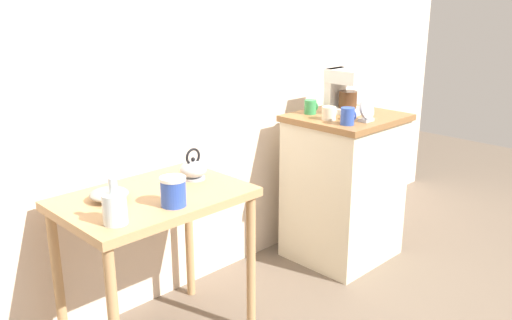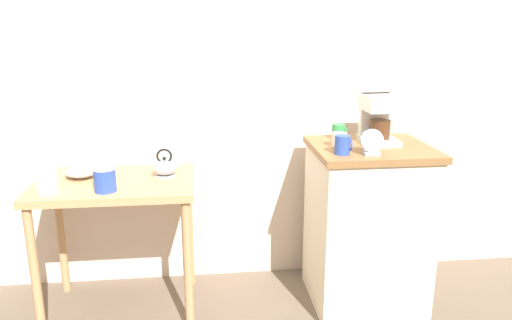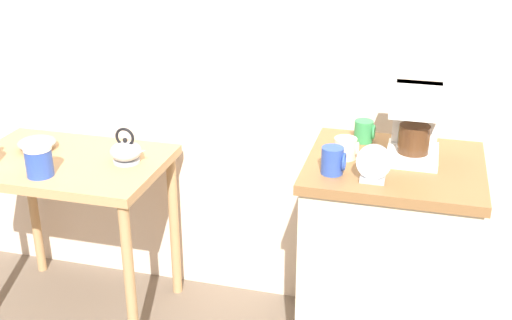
# 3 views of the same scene
# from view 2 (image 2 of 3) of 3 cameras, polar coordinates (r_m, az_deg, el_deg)

# --- Properties ---
(ground_plane) EXTENTS (8.00, 8.00, 0.00)m
(ground_plane) POSITION_cam_2_polar(r_m,az_deg,el_deg) (2.95, -1.54, -16.02)
(ground_plane) COLOR #6B5B4C
(back_wall) EXTENTS (4.40, 0.10, 2.80)m
(back_wall) POSITION_cam_2_polar(r_m,az_deg,el_deg) (2.93, -0.47, 12.75)
(back_wall) COLOR beige
(back_wall) RESTS_ON ground_plane
(wooden_table) EXTENTS (0.82, 0.56, 0.75)m
(wooden_table) POSITION_cam_2_polar(r_m,az_deg,el_deg) (2.72, -15.73, -4.40)
(wooden_table) COLOR tan
(wooden_table) RESTS_ON ground_plane
(kitchen_counter) EXTENTS (0.62, 0.56, 0.91)m
(kitchen_counter) POSITION_cam_2_polar(r_m,az_deg,el_deg) (2.85, 12.49, -7.26)
(kitchen_counter) COLOR beige
(kitchen_counter) RESTS_ON ground_plane
(bowl_stoneware) EXTENTS (0.16, 0.16, 0.05)m
(bowl_stoneware) POSITION_cam_2_polar(r_m,az_deg,el_deg) (2.77, -19.35, -1.32)
(bowl_stoneware) COLOR #9E998C
(bowl_stoneware) RESTS_ON wooden_table
(teakettle) EXTENTS (0.16, 0.13, 0.15)m
(teakettle) POSITION_cam_2_polar(r_m,az_deg,el_deg) (2.67, -10.35, -0.84)
(teakettle) COLOR #B2B5BA
(teakettle) RESTS_ON wooden_table
(glass_carafe_vase) EXTENTS (0.09, 0.09, 0.19)m
(glass_carafe_vase) POSITION_cam_2_polar(r_m,az_deg,el_deg) (2.57, -22.82, -2.10)
(glass_carafe_vase) COLOR silver
(glass_carafe_vase) RESTS_ON wooden_table
(canister_enamel) EXTENTS (0.11, 0.11, 0.13)m
(canister_enamel) POSITION_cam_2_polar(r_m,az_deg,el_deg) (2.50, -16.92, -2.07)
(canister_enamel) COLOR #2D4CAD
(canister_enamel) RESTS_ON wooden_table
(coffee_maker) EXTENTS (0.18, 0.22, 0.26)m
(coffee_maker) POSITION_cam_2_polar(r_m,az_deg,el_deg) (2.76, 13.83, 4.84)
(coffee_maker) COLOR white
(coffee_maker) RESTS_ON kitchen_counter
(mug_blue) EXTENTS (0.08, 0.08, 0.09)m
(mug_blue) POSITION_cam_2_polar(r_m,az_deg,el_deg) (2.50, 9.90, 1.72)
(mug_blue) COLOR #2D4CAD
(mug_blue) RESTS_ON kitchen_counter
(mug_small_cream) EXTENTS (0.09, 0.08, 0.08)m
(mug_small_cream) POSITION_cam_2_polar(r_m,az_deg,el_deg) (2.64, 9.51, 2.29)
(mug_small_cream) COLOR beige
(mug_small_cream) RESTS_ON kitchen_counter
(mug_tall_green) EXTENTS (0.08, 0.07, 0.08)m
(mug_tall_green) POSITION_cam_2_polar(r_m,az_deg,el_deg) (2.82, 9.44, 3.22)
(mug_tall_green) COLOR #338C4C
(mug_tall_green) RESTS_ON kitchen_counter
(table_clock) EXTENTS (0.12, 0.06, 0.13)m
(table_clock) POSITION_cam_2_polar(r_m,az_deg,el_deg) (2.51, 13.11, 1.84)
(table_clock) COLOR #B2B5BA
(table_clock) RESTS_ON kitchen_counter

